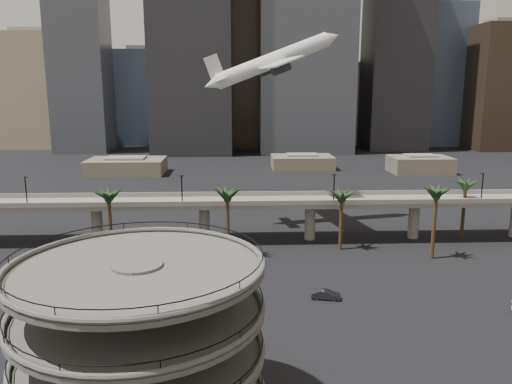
{
  "coord_description": "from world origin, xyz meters",
  "views": [
    {
      "loc": [
        -4.46,
        -45.14,
        31.02
      ],
      "look_at": [
        -1.42,
        28.0,
        15.84
      ],
      "focal_mm": 35.0,
      "sensor_mm": 36.0,
      "label": 1
    }
  ],
  "objects_px": {
    "airborne_jet": "(273,61)",
    "car_a": "(218,326)",
    "parking_ramp": "(141,332)",
    "overpass": "(257,206)",
    "car_b": "(326,295)"
  },
  "relations": [
    {
      "from": "car_a",
      "to": "airborne_jet",
      "type": "bearing_deg",
      "value": -24.47
    },
    {
      "from": "airborne_jet",
      "to": "parking_ramp",
      "type": "bearing_deg",
      "value": -115.61
    },
    {
      "from": "overpass",
      "to": "airborne_jet",
      "type": "xyz_separation_m",
      "value": [
        3.86,
        12.58,
        29.57
      ]
    },
    {
      "from": "car_b",
      "to": "overpass",
      "type": "bearing_deg",
      "value": 27.76
    },
    {
      "from": "parking_ramp",
      "to": "car_a",
      "type": "relative_size",
      "value": 4.81
    },
    {
      "from": "overpass",
      "to": "parking_ramp",
      "type": "bearing_deg",
      "value": -102.43
    },
    {
      "from": "parking_ramp",
      "to": "car_a",
      "type": "height_order",
      "value": "parking_ramp"
    },
    {
      "from": "airborne_jet",
      "to": "overpass",
      "type": "bearing_deg",
      "value": -119.42
    },
    {
      "from": "airborne_jet",
      "to": "car_a",
      "type": "xyz_separation_m",
      "value": [
        -10.84,
        -52.54,
        -36.12
      ]
    },
    {
      "from": "overpass",
      "to": "car_a",
      "type": "bearing_deg",
      "value": -99.91
    },
    {
      "from": "airborne_jet",
      "to": "car_b",
      "type": "bearing_deg",
      "value": -95.61
    },
    {
      "from": "overpass",
      "to": "car_b",
      "type": "height_order",
      "value": "overpass"
    },
    {
      "from": "overpass",
      "to": "car_b",
      "type": "xyz_separation_m",
      "value": [
        8.95,
        -30.48,
        -6.61
      ]
    },
    {
      "from": "car_b",
      "to": "parking_ramp",
      "type": "bearing_deg",
      "value": 153.8
    },
    {
      "from": "parking_ramp",
      "to": "car_b",
      "type": "height_order",
      "value": "parking_ramp"
    }
  ]
}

